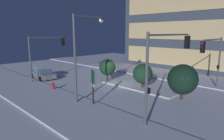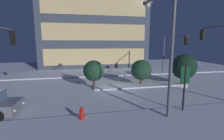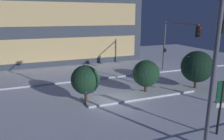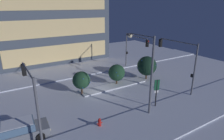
{
  "view_description": "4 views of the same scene",
  "coord_description": "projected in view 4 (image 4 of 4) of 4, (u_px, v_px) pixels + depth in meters",
  "views": [
    {
      "loc": [
        15.61,
        -16.65,
        6.04
      ],
      "look_at": [
        0.79,
        -1.51,
        2.04
      ],
      "focal_mm": 32.16,
      "sensor_mm": 36.0,
      "label": 1
    },
    {
      "loc": [
        -3.09,
        -15.22,
        4.42
      ],
      "look_at": [
        -0.32,
        -1.29,
        2.08
      ],
      "focal_mm": 25.9,
      "sensor_mm": 36.0,
      "label": 2
    },
    {
      "loc": [
        -5.37,
        -13.69,
        6.06
      ],
      "look_at": [
        0.29,
        0.63,
        2.23
      ],
      "focal_mm": 34.54,
      "sensor_mm": 36.0,
      "label": 3
    },
    {
      "loc": [
        -9.66,
        -19.03,
        9.97
      ],
      "look_at": [
        2.28,
        0.32,
        2.29
      ],
      "focal_mm": 31.13,
      "sensor_mm": 36.0,
      "label": 4
    }
  ],
  "objects": [
    {
      "name": "median_strip",
      "position": [
        114.0,
        86.0,
        24.92
      ],
      "size": [
        9.0,
        1.8,
        0.14
      ],
      "primitive_type": "cube",
      "color": "silver",
      "rests_on": "ground"
    },
    {
      "name": "car_near",
      "position": [
        18.0,
        131.0,
        14.92
      ],
      "size": [
        4.63,
        2.29,
        1.49
      ],
      "rotation": [
        0.0,
        0.0,
        -0.07
      ],
      "color": "slate",
      "rests_on": "ground"
    },
    {
      "name": "ground",
      "position": [
        97.0,
        92.0,
        23.34
      ],
      "size": [
        52.0,
        52.0,
        0.0
      ],
      "primitive_type": "plane",
      "color": "silver"
    },
    {
      "name": "decorated_tree_median",
      "position": [
        117.0,
        73.0,
        24.98
      ],
      "size": [
        2.14,
        2.14,
        2.73
      ],
      "color": "#473323",
      "rests_on": "ground"
    },
    {
      "name": "parking_info_sign",
      "position": [
        156.0,
        90.0,
        19.26
      ],
      "size": [
        0.55,
        0.2,
        3.0
      ],
      "rotation": [
        0.0,
        0.0,
        1.3
      ],
      "color": "black",
      "rests_on": "ground"
    },
    {
      "name": "curb_strip_near",
      "position": [
        143.0,
        127.0,
        16.55
      ],
      "size": [
        52.0,
        5.2,
        0.14
      ],
      "primitive_type": "cube",
      "color": "silver",
      "rests_on": "ground"
    },
    {
      "name": "curb_strip_far",
      "position": [
        72.0,
        72.0,
        30.07
      ],
      "size": [
        52.0,
        5.2,
        0.14
      ],
      "primitive_type": "cube",
      "color": "silver",
      "rests_on": "ground"
    },
    {
      "name": "decorated_tree_left_of_median",
      "position": [
        147.0,
        66.0,
        26.87
      ],
      "size": [
        2.76,
        2.69,
        3.26
      ],
      "color": "#473323",
      "rests_on": "ground"
    },
    {
      "name": "fire_hydrant",
      "position": [
        100.0,
        123.0,
        16.51
      ],
      "size": [
        0.48,
        0.26,
        0.86
      ],
      "color": "red",
      "rests_on": "ground"
    },
    {
      "name": "traffic_light_corner_near_right",
      "position": [
        179.0,
        56.0,
        22.83
      ],
      "size": [
        0.32,
        5.79,
        6.07
      ],
      "rotation": [
        0.0,
        0.0,
        1.57
      ],
      "color": "#565960",
      "rests_on": "ground"
    },
    {
      "name": "traffic_light_corner_near_left",
      "position": [
        31.0,
        89.0,
        14.5
      ],
      "size": [
        0.32,
        4.94,
        5.58
      ],
      "rotation": [
        0.0,
        0.0,
        1.57
      ],
      "color": "#565960",
      "rests_on": "ground"
    },
    {
      "name": "decorated_tree_right_of_median",
      "position": [
        81.0,
        80.0,
        22.13
      ],
      "size": [
        2.03,
        2.03,
        2.81
      ],
      "color": "#473323",
      "rests_on": "ground"
    },
    {
      "name": "street_lamp_arched",
      "position": [
        145.0,
        62.0,
        17.79
      ],
      "size": [
        0.56,
        3.47,
        7.49
      ],
      "rotation": [
        0.0,
        0.0,
        1.63
      ],
      "color": "#565960",
      "rests_on": "ground"
    },
    {
      "name": "traffic_light_corner_far_right",
      "position": [
        135.0,
        46.0,
        30.1
      ],
      "size": [
        0.32,
        5.39,
        5.55
      ],
      "rotation": [
        0.0,
        0.0,
        -1.57
      ],
      "color": "#565960",
      "rests_on": "ground"
    }
  ]
}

